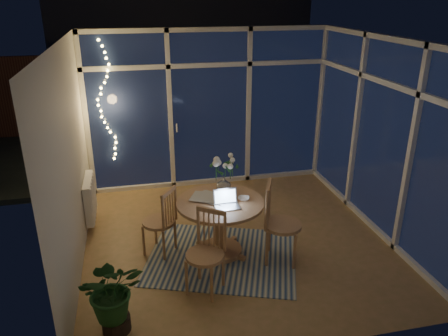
{
  "coord_description": "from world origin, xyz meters",
  "views": [
    {
      "loc": [
        -1.28,
        -4.92,
        3.11
      ],
      "look_at": [
        -0.14,
        0.25,
        0.96
      ],
      "focal_mm": 35.0,
      "sensor_mm": 36.0,
      "label": 1
    }
  ],
  "objects_px": {
    "laptop": "(227,199)",
    "flower_vase": "(224,183)",
    "chair_front": "(205,254)",
    "potted_plant": "(114,299)",
    "dining_table": "(220,228)",
    "chair_right": "(283,223)",
    "chair_left": "(158,220)"
  },
  "relations": [
    {
      "from": "laptop",
      "to": "potted_plant",
      "type": "height_order",
      "value": "laptop"
    },
    {
      "from": "dining_table",
      "to": "chair_right",
      "type": "bearing_deg",
      "value": -24.25
    },
    {
      "from": "chair_left",
      "to": "flower_vase",
      "type": "bearing_deg",
      "value": 131.75
    },
    {
      "from": "chair_right",
      "to": "chair_front",
      "type": "relative_size",
      "value": 1.09
    },
    {
      "from": "potted_plant",
      "to": "laptop",
      "type": "bearing_deg",
      "value": 35.36
    },
    {
      "from": "laptop",
      "to": "potted_plant",
      "type": "distance_m",
      "value": 1.7
    },
    {
      "from": "laptop",
      "to": "potted_plant",
      "type": "xyz_separation_m",
      "value": [
        -1.33,
        -0.95,
        -0.46
      ]
    },
    {
      "from": "laptop",
      "to": "dining_table",
      "type": "bearing_deg",
      "value": 103.9
    },
    {
      "from": "chair_right",
      "to": "potted_plant",
      "type": "xyz_separation_m",
      "value": [
        -1.99,
        -0.8,
        -0.14
      ]
    },
    {
      "from": "flower_vase",
      "to": "laptop",
      "type": "bearing_deg",
      "value": -97.05
    },
    {
      "from": "chair_left",
      "to": "laptop",
      "type": "relative_size",
      "value": 3.17
    },
    {
      "from": "chair_front",
      "to": "flower_vase",
      "type": "distance_m",
      "value": 1.13
    },
    {
      "from": "chair_right",
      "to": "chair_front",
      "type": "xyz_separation_m",
      "value": [
        -1.02,
        -0.38,
        -0.04
      ]
    },
    {
      "from": "dining_table",
      "to": "chair_front",
      "type": "bearing_deg",
      "value": -114.57
    },
    {
      "from": "chair_front",
      "to": "laptop",
      "type": "distance_m",
      "value": 0.74
    },
    {
      "from": "chair_right",
      "to": "chair_left",
      "type": "bearing_deg",
      "value": 93.81
    },
    {
      "from": "dining_table",
      "to": "potted_plant",
      "type": "xyz_separation_m",
      "value": [
        -1.28,
        -1.12,
        0.01
      ]
    },
    {
      "from": "dining_table",
      "to": "flower_vase",
      "type": "relative_size",
      "value": 5.12
    },
    {
      "from": "chair_left",
      "to": "chair_right",
      "type": "distance_m",
      "value": 1.54
    },
    {
      "from": "flower_vase",
      "to": "potted_plant",
      "type": "distance_m",
      "value": 2.03
    },
    {
      "from": "chair_front",
      "to": "potted_plant",
      "type": "distance_m",
      "value": 1.06
    },
    {
      "from": "chair_front",
      "to": "chair_right",
      "type": "bearing_deg",
      "value": 57.07
    },
    {
      "from": "chair_left",
      "to": "potted_plant",
      "type": "bearing_deg",
      "value": 12.78
    },
    {
      "from": "dining_table",
      "to": "flower_vase",
      "type": "height_order",
      "value": "flower_vase"
    },
    {
      "from": "chair_left",
      "to": "flower_vase",
      "type": "height_order",
      "value": "flower_vase"
    },
    {
      "from": "dining_table",
      "to": "chair_left",
      "type": "relative_size",
      "value": 1.17
    },
    {
      "from": "laptop",
      "to": "flower_vase",
      "type": "relative_size",
      "value": 1.38
    },
    {
      "from": "dining_table",
      "to": "laptop",
      "type": "bearing_deg",
      "value": -74.09
    },
    {
      "from": "chair_left",
      "to": "chair_front",
      "type": "distance_m",
      "value": 0.99
    },
    {
      "from": "potted_plant",
      "to": "chair_left",
      "type": "bearing_deg",
      "value": 67.68
    },
    {
      "from": "dining_table",
      "to": "chair_left",
      "type": "height_order",
      "value": "chair_left"
    },
    {
      "from": "chair_front",
      "to": "laptop",
      "type": "relative_size",
      "value": 3.31
    }
  ]
}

